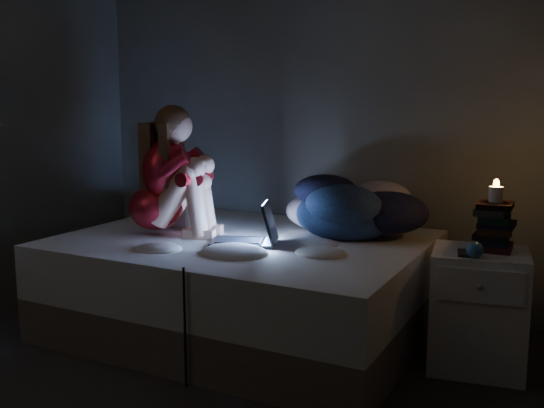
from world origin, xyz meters
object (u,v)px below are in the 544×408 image
Objects in this scene: phone at (462,252)px; laptop at (243,222)px; candle at (496,195)px; woman at (155,170)px; bed at (244,284)px; nightstand at (478,310)px.

laptop is at bearing -176.35° from phone.
laptop is 4.50× the size of candle.
laptop is at bearing -14.85° from woman.
woman reaches higher than phone.
bed is at bearing 176.41° from phone.
woman is 5.58× the size of phone.
nightstand is (1.34, 0.08, 0.03)m from bed.
candle is (1.90, 0.29, -0.06)m from woman.
candle is at bearing 50.87° from phone.
woman is at bearing 158.42° from laptop.
woman reaches higher than bed.
candle reaches higher than bed.
candle is at bearing -5.69° from woman.
candle reaches higher than laptop.
candle is at bearing -8.24° from laptop.
nightstand is 4.40× the size of phone.
bed is 0.45m from laptop.
nightstand reaches higher than bed.
bed is 14.70× the size of phone.
nightstand is 0.34m from phone.
bed is at bearing 98.44° from laptop.
bed is 2.64× the size of woman.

